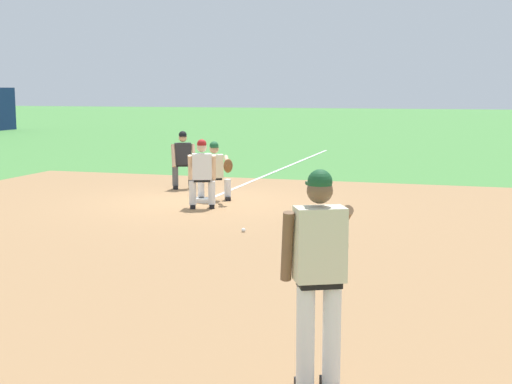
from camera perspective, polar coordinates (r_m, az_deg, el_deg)
name	(u,v)px	position (r m, az deg, el deg)	size (l,w,h in m)	color
ground_plane	(203,202)	(15.91, -4.29, -0.80)	(160.00, 160.00, 0.00)	#47843D
infield_dirt_patch	(234,254)	(10.91, -1.79, -4.94)	(18.00, 18.00, 0.01)	#9E754C
foul_line_stripe	(283,168)	(22.57, 2.15, 1.90)	(14.10, 0.10, 0.00)	white
first_base_bag	(203,200)	(15.90, -4.29, -0.64)	(0.38, 0.38, 0.09)	white
baseball	(243,230)	(12.52, -1.02, -3.07)	(0.07, 0.07, 0.07)	white
pitcher	(320,267)	(5.81, 5.15, -6.03)	(0.83, 0.59, 1.86)	black
first_baseman	(215,169)	(15.94, -3.27, 1.88)	(0.84, 0.99, 1.34)	black
baserunner	(202,171)	(14.94, -4.34, 1.68)	(0.58, 0.67, 1.46)	black
umpire	(183,158)	(17.96, -5.86, 2.76)	(0.61, 0.67, 1.46)	black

